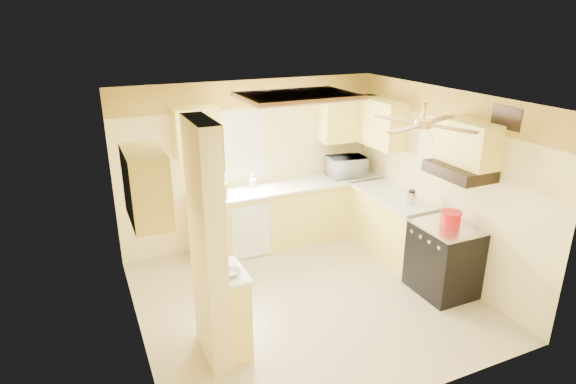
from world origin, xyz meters
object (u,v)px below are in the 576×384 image
stove (444,259)px  microwave (347,167)px  bowl (231,272)px  kettle (411,198)px  dutch_oven (451,218)px

stove → microwave: (-0.16, 2.15, 0.64)m
bowl → stove: bearing=1.6°
microwave → kettle: size_ratio=2.85×
dutch_oven → kettle: (-0.05, 0.71, 0.03)m
bowl → kettle: (2.83, 0.81, 0.07)m
dutch_oven → kettle: 0.72m
dutch_oven → bowl: bearing=-178.1°
dutch_oven → kettle: kettle is taller
stove → dutch_oven: dutch_oven is taller
kettle → stove: bearing=-90.4°
stove → kettle: bearing=89.6°
dutch_oven → microwave: bearing=95.8°
stove → dutch_oven: 0.55m
bowl → kettle: bearing=16.0°
bowl → kettle: 2.94m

